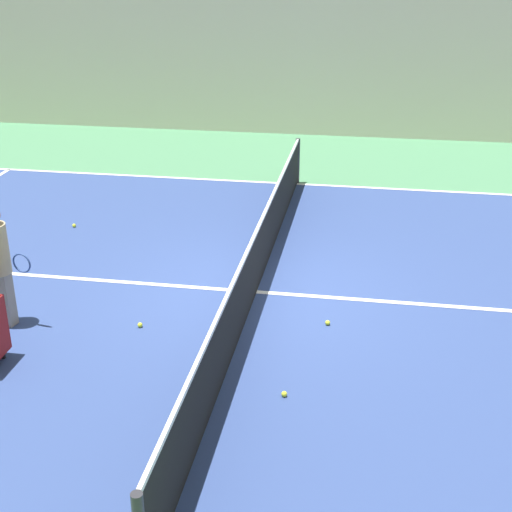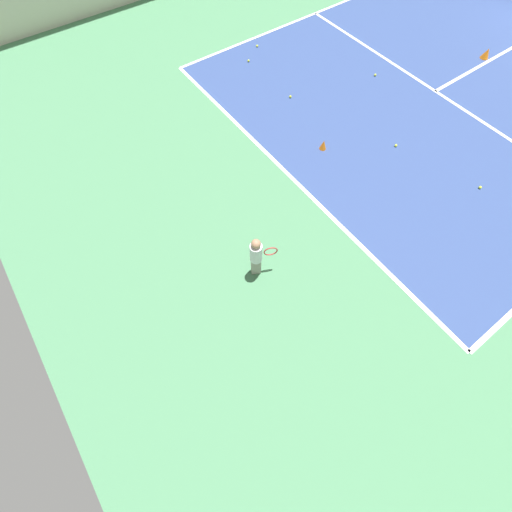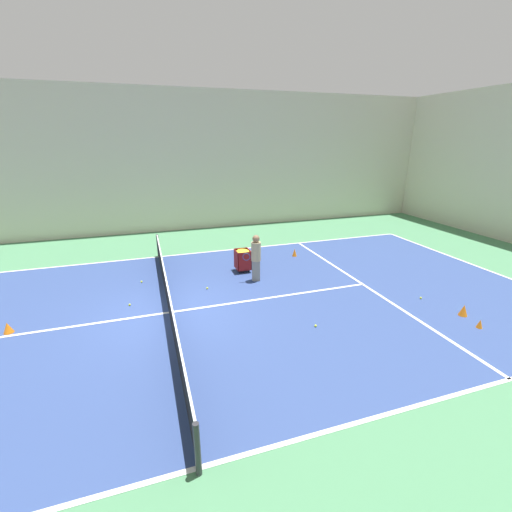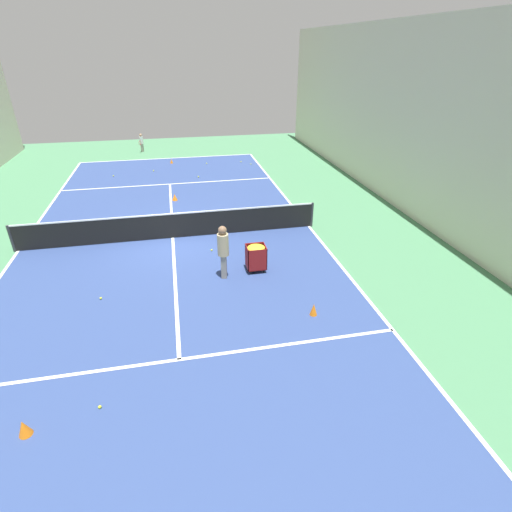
# 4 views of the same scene
# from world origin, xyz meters

# --- Properties ---
(ground_plane) EXTENTS (37.94, 37.94, 0.00)m
(ground_plane) POSITION_xyz_m (0.00, 0.00, 0.00)
(ground_plane) COLOR #477F56
(court_playing_area) EXTENTS (10.90, 24.84, 0.00)m
(court_playing_area) POSITION_xyz_m (0.00, 0.00, 0.00)
(court_playing_area) COLOR navy
(court_playing_area) RESTS_ON ground
(line_sideline_right) EXTENTS (0.10, 24.84, 0.00)m
(line_sideline_right) POSITION_xyz_m (5.45, 0.00, 0.01)
(line_sideline_right) COLOR white
(line_sideline_right) RESTS_ON ground
(line_centre_service) EXTENTS (0.10, 13.66, 0.00)m
(line_centre_service) POSITION_xyz_m (0.00, 0.00, 0.01)
(line_centre_service) COLOR white
(line_centre_service) RESTS_ON ground
(tennis_net) EXTENTS (11.20, 0.10, 1.00)m
(tennis_net) POSITION_xyz_m (0.00, 0.00, 0.52)
(tennis_net) COLOR #2D2D33
(tennis_net) RESTS_ON ground
(tennis_ball_1) EXTENTS (0.07, 0.07, 0.07)m
(tennis_ball_1) POSITION_xyz_m (-1.34, 1.40, 0.04)
(tennis_ball_1) COLOR yellow
(tennis_ball_1) RESTS_ON ground
(tennis_ball_2) EXTENTS (0.07, 0.07, 0.07)m
(tennis_ball_2) POSITION_xyz_m (2.13, 3.82, 0.04)
(tennis_ball_2) COLOR yellow
(tennis_ball_2) RESTS_ON ground
(tennis_ball_4) EXTENTS (0.07, 0.07, 0.07)m
(tennis_ball_4) POSITION_xyz_m (-0.85, -1.15, 0.04)
(tennis_ball_4) COLOR yellow
(tennis_ball_4) RESTS_ON ground
(tennis_ball_5) EXTENTS (0.07, 0.07, 0.07)m
(tennis_ball_5) POSITION_xyz_m (-2.65, -0.78, 0.04)
(tennis_ball_5) COLOR yellow
(tennis_ball_5) RESTS_ON ground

